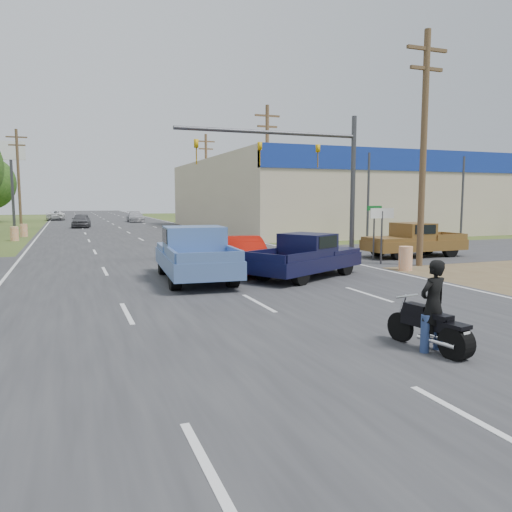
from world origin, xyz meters
name	(u,v)px	position (x,y,z in m)	size (l,w,h in m)	color
ground	(475,422)	(0.00, 0.00, 0.00)	(200.00, 200.00, 0.00)	#2E441B
main_road	(128,233)	(0.00, 40.00, 0.01)	(15.00, 180.00, 0.02)	#2D2D30
cross_road	(182,262)	(0.00, 18.00, 0.01)	(120.00, 10.00, 0.02)	#2D2D30
dirt_verge	(500,273)	(11.00, 10.00, 0.01)	(8.00, 18.00, 0.01)	brown
big_box_store	(427,196)	(32.00, 39.93, 3.31)	(50.00, 28.10, 6.60)	#B7A88C
utility_pole_1	(424,143)	(9.50, 13.00, 5.32)	(2.00, 0.28, 10.00)	#4C3823
utility_pole_2	(267,168)	(9.50, 31.00, 5.32)	(2.00, 0.28, 10.00)	#4C3823
utility_pole_3	(206,177)	(9.50, 49.00, 5.32)	(2.00, 0.28, 10.00)	#4C3823
utility_pole_6	(18,176)	(-9.50, 52.00, 5.32)	(2.00, 0.28, 10.00)	#4C3823
tree_3	(420,181)	(55.00, 70.00, 6.19)	(8.40, 8.40, 10.40)	#422D19
tree_5	(244,185)	(30.00, 95.00, 5.88)	(7.98, 7.98, 9.88)	#422D19
barrel_0	(405,258)	(8.00, 12.00, 0.50)	(0.56, 0.56, 1.00)	orange
barrel_1	(318,242)	(8.40, 20.50, 0.50)	(0.56, 0.56, 1.00)	orange
barrel_2	(14,234)	(-8.50, 34.00, 0.50)	(0.56, 0.56, 1.00)	orange
barrel_3	(24,230)	(-8.20, 38.00, 0.50)	(0.56, 0.56, 1.00)	orange
pole_sign_left_far	(11,160)	(-10.50, 56.00, 7.17)	(3.00, 0.35, 9.20)	#3F3F44
lane_sign	(382,222)	(8.20, 14.00, 1.90)	(1.20, 0.08, 2.52)	#3F3F44
street_name_sign	(374,227)	(8.80, 15.50, 1.61)	(0.80, 0.08, 2.61)	#3F3F44
signal_mast	(305,160)	(5.82, 17.00, 4.80)	(9.12, 0.40, 7.00)	#3F3F44
red_convertible	(243,255)	(1.55, 13.81, 0.71)	(1.51, 4.34, 1.43)	#AE1308
motorcycle	(434,330)	(1.53, 2.63, 0.44)	(0.71, 1.97, 1.00)	black
rider	(433,309)	(1.53, 2.67, 0.84)	(0.61, 0.40, 1.69)	black
blue_pickup	(194,253)	(-0.69, 12.70, 0.98)	(2.67, 6.01, 1.95)	black
navy_pickup	(308,255)	(3.40, 11.74, 0.84)	(5.29, 4.12, 1.65)	black
brown_pickup	(412,240)	(11.36, 15.90, 0.87)	(5.26, 2.12, 1.73)	black
distant_car_grey	(81,221)	(-3.66, 49.70, 0.74)	(1.75, 4.34, 1.48)	#515156
distant_car_silver	(135,217)	(3.21, 60.97, 0.69)	(1.94, 4.77, 1.38)	silver
distant_car_white	(56,215)	(-6.50, 70.48, 0.69)	(2.30, 4.99, 1.39)	white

